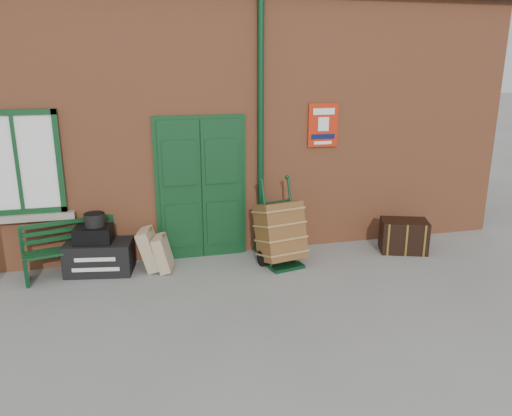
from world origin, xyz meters
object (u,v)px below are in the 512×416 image
object	(u,v)px
houdini_trunk	(99,257)
porter_trolley	(280,233)
bench	(71,247)
dark_trunk	(404,236)

from	to	relation	value
houdini_trunk	porter_trolley	distance (m)	2.74
bench	porter_trolley	xyz separation A→B (m)	(3.09, -0.40, 0.10)
porter_trolley	dark_trunk	distance (m)	2.15
porter_trolley	dark_trunk	size ratio (longest dim) A/B	1.79
houdini_trunk	bench	bearing A→B (deg)	-179.72
dark_trunk	porter_trolley	bearing A→B (deg)	-159.96
bench	porter_trolley	distance (m)	3.12
bench	dark_trunk	world-z (taller)	bench
bench	houdini_trunk	world-z (taller)	bench
porter_trolley	dark_trunk	world-z (taller)	porter_trolley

